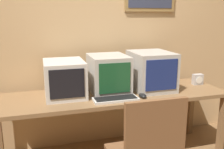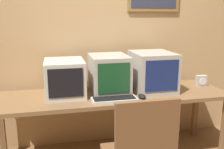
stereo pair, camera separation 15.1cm
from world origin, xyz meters
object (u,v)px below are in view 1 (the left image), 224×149
desk_clock (198,79)px  keyboard_main (116,99)px  monitor_center (108,74)px  monitor_left (64,79)px  monitor_right (151,71)px  mouse_near_keyboard (142,96)px

desk_clock → keyboard_main: bearing=-166.2°
monitor_center → monitor_left: bearing=-178.7°
monitor_left → keyboard_main: (0.43, -0.27, -0.16)m
monitor_left → desk_clock: bearing=-0.5°
monitor_left → monitor_right: (0.89, -0.02, 0.03)m
keyboard_main → mouse_near_keyboard: size_ratio=3.70×
desk_clock → mouse_near_keyboard: bearing=-161.9°
monitor_center → keyboard_main: (-0.01, -0.28, -0.17)m
monitor_center → keyboard_main: 0.33m
monitor_center → desk_clock: monitor_center is taller
keyboard_main → monitor_center: bearing=88.0°
monitor_left → keyboard_main: 0.53m
monitor_right → keyboard_main: (-0.46, -0.24, -0.18)m
monitor_right → monitor_left: bearing=178.4°
mouse_near_keyboard → monitor_left: bearing=159.0°
monitor_left → monitor_center: size_ratio=1.02×
monitor_left → monitor_right: 0.89m
monitor_center → mouse_near_keyboard: size_ratio=4.01×
monitor_left → keyboard_main: bearing=-32.2°
monitor_right → mouse_near_keyboard: 0.36m
monitor_center → mouse_near_keyboard: (0.26, -0.28, -0.17)m
monitor_left → monitor_center: bearing=1.3°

